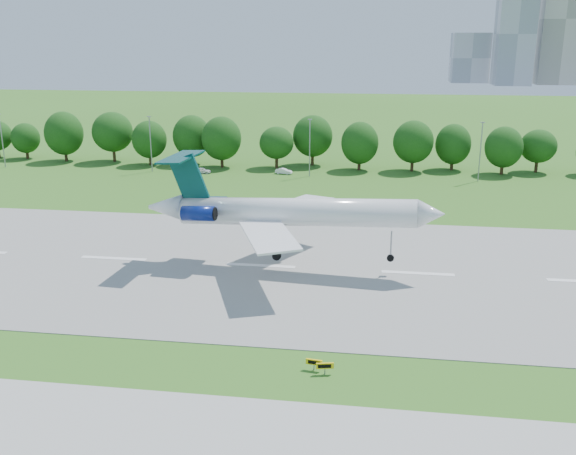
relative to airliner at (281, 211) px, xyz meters
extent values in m
plane|color=#315D18|center=(17.31, -25.13, -7.51)|extent=(600.00, 600.00, 0.00)
cube|color=gray|center=(17.31, -0.13, -7.47)|extent=(400.00, 45.00, 0.08)
cylinder|color=#382314|center=(-42.69, 66.87, -5.71)|extent=(0.70, 0.70, 3.60)
sphere|color=#12370D|center=(-42.69, 66.87, -1.31)|extent=(8.40, 8.40, 8.40)
cylinder|color=#382314|center=(-2.69, 66.87, -5.71)|extent=(0.70, 0.70, 3.60)
sphere|color=#12370D|center=(-2.69, 66.87, -1.31)|extent=(8.40, 8.40, 8.40)
cylinder|color=#382314|center=(37.31, 66.87, -5.71)|extent=(0.70, 0.70, 3.60)
sphere|color=#12370D|center=(37.31, 66.87, -1.31)|extent=(8.40, 8.40, 8.40)
cylinder|color=gray|center=(-72.69, 56.87, -1.51)|extent=(0.24, 0.24, 12.00)
cylinder|color=gray|center=(-37.69, 56.87, -1.51)|extent=(0.24, 0.24, 12.00)
cube|color=gray|center=(-37.69, 56.87, 4.59)|extent=(0.90, 0.25, 0.18)
cylinder|color=gray|center=(-2.69, 56.87, -1.51)|extent=(0.24, 0.24, 12.00)
cube|color=gray|center=(-2.69, 56.87, 4.59)|extent=(0.90, 0.25, 0.18)
cylinder|color=gray|center=(32.31, 56.87, -1.51)|extent=(0.24, 0.24, 12.00)
cube|color=gray|center=(32.31, 56.87, 4.59)|extent=(0.90, 0.25, 0.18)
cube|color=#B2B2B7|center=(92.31, 354.87, 23.49)|extent=(22.00, 22.00, 62.00)
cube|color=beige|center=(122.31, 369.87, 32.49)|extent=(26.00, 26.00, 80.00)
cube|color=#B2B2B7|center=(69.31, 379.87, 8.49)|extent=(24.00, 24.00, 32.00)
cylinder|color=white|center=(1.88, -0.13, -0.07)|extent=(30.19, 5.57, 4.74)
cone|color=white|center=(18.39, -1.28, 0.63)|extent=(3.57, 3.71, 3.62)
cone|color=white|center=(-15.41, 1.07, -0.40)|extent=(5.16, 3.82, 3.69)
cube|color=white|center=(-0.39, -6.97, -1.14)|extent=(9.30, 13.88, 0.46)
cube|color=white|center=(0.58, 6.95, -1.14)|extent=(10.64, 13.75, 0.46)
cube|color=#053B39|center=(-12.03, 0.84, 3.48)|extent=(5.28, 0.86, 6.79)
cube|color=#053B39|center=(-13.03, 0.91, 6.33)|extent=(3.85, 9.67, 0.35)
cylinder|color=navy|center=(-10.23, -1.88, -0.27)|extent=(4.38, 2.19, 2.07)
cylinder|color=navy|center=(-9.87, 3.29, -0.27)|extent=(4.38, 2.19, 2.07)
cylinder|color=gray|center=(13.81, -0.96, -3.56)|extent=(0.20, 0.20, 3.49)
cylinder|color=black|center=(13.81, -0.96, -5.30)|extent=(0.92, 0.36, 0.90)
cylinder|color=gray|center=(-0.26, -2.18, -3.56)|extent=(0.24, 0.24, 3.49)
cylinder|color=black|center=(-0.26, -2.18, -5.30)|extent=(1.12, 0.52, 1.10)
cylinder|color=gray|center=(0.05, 2.19, -3.56)|extent=(0.24, 0.24, 3.49)
cylinder|color=black|center=(0.05, 2.19, -5.30)|extent=(1.12, 0.52, 1.10)
cube|color=gray|center=(6.95, -26.15, -7.19)|extent=(0.11, 0.11, 0.65)
cube|color=yellow|center=(6.95, -26.15, -6.72)|extent=(1.50, 0.38, 0.51)
cube|color=black|center=(6.94, -26.26, -6.72)|extent=(1.11, 0.18, 0.33)
cube|color=gray|center=(7.97, -26.74, -7.17)|extent=(0.12, 0.12, 0.68)
cube|color=yellow|center=(7.97, -26.74, -6.68)|extent=(1.56, 0.49, 0.54)
cube|color=black|center=(7.99, -26.84, -6.68)|extent=(1.15, 0.26, 0.34)
imported|color=white|center=(-8.52, 58.57, -6.91)|extent=(3.81, 1.88, 1.20)
imported|color=white|center=(-26.26, 56.67, -6.86)|extent=(3.82, 1.57, 1.29)
camera|label=1|loc=(11.93, -76.98, 20.77)|focal=40.00mm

